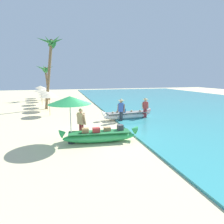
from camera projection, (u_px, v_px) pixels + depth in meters
ground_plane at (101, 136)px, 10.48m from camera, size 80.00×80.00×0.00m
sea at (202, 105)px, 21.59m from camera, size 24.00×56.00×0.10m
boat_green_foreground at (100, 136)px, 9.41m from camera, size 4.04×1.05×0.84m
boat_white_midground at (127, 115)px, 14.43m from camera, size 4.10×1.01×0.89m
person_vendor_hatted at (121, 109)px, 13.50m from camera, size 0.58×0.47×1.75m
person_tourist_customer at (81, 122)px, 9.80m from camera, size 0.53×0.54×1.68m
person_vendor_assistant at (145, 107)px, 14.50m from camera, size 0.57×0.44×1.70m
patio_umbrella_large at (70, 100)px, 8.92m from camera, size 2.10×2.10×2.39m
parasol_row_0 at (49, 95)px, 15.65m from camera, size 1.60×1.60×1.91m
parasol_row_1 at (47, 93)px, 17.79m from camera, size 1.60×1.60×1.91m
parasol_row_2 at (45, 91)px, 19.93m from camera, size 1.60×1.60×1.91m
parasol_row_3 at (41, 90)px, 21.93m from camera, size 1.60×1.60×1.91m
parasol_row_4 at (43, 89)px, 24.39m from camera, size 1.60×1.60×1.91m
parasol_row_5 at (41, 88)px, 26.50m from camera, size 1.60×1.60×1.91m
parasol_row_6 at (40, 87)px, 28.53m from camera, size 1.60×1.60×1.91m
palm_tree_tall_inland at (46, 71)px, 25.86m from camera, size 2.54×2.90×4.97m
palm_tree_leaning_seaward at (51, 51)px, 18.26m from camera, size 2.66×2.75×7.24m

